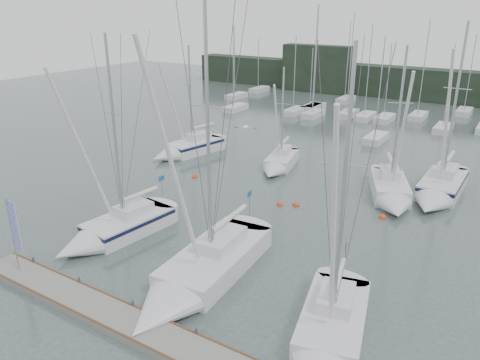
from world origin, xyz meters
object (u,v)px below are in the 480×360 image
(sailboat_mid_b, at_px, (278,164))
(buoy_b, at_px, (382,218))
(sailboat_mid_a, at_px, (184,149))
(sailboat_near_center, at_px, (192,281))
(sailboat_mid_c, at_px, (392,194))
(sailboat_near_right, at_px, (327,345))
(buoy_c, at_px, (195,177))
(dock_banner, at_px, (14,229))
(sailboat_mid_d, at_px, (438,191))
(sailboat_near_left, at_px, (109,233))
(buoy_a, at_px, (280,205))
(buoy_d, at_px, (296,205))

(sailboat_mid_b, bearing_deg, buoy_b, -37.89)
(sailboat_mid_a, bearing_deg, sailboat_near_center, -38.32)
(sailboat_mid_c, bearing_deg, sailboat_near_right, -105.07)
(buoy_c, relative_size, dock_banner, 0.12)
(sailboat_mid_b, relative_size, buoy_c, 19.35)
(sailboat_mid_d, bearing_deg, buoy_c, -160.69)
(buoy_b, bearing_deg, sailboat_mid_b, 154.79)
(sailboat_mid_a, distance_m, buoy_c, 6.72)
(sailboat_near_right, distance_m, sailboat_mid_a, 30.81)
(sailboat_mid_a, distance_m, sailboat_mid_b, 10.30)
(sailboat_mid_c, bearing_deg, sailboat_mid_b, 147.39)
(sailboat_near_right, height_order, sailboat_mid_d, sailboat_mid_d)
(sailboat_near_left, relative_size, sailboat_mid_c, 1.11)
(sailboat_near_center, bearing_deg, sailboat_near_left, 164.41)
(buoy_a, bearing_deg, buoy_b, 14.55)
(sailboat_near_right, bearing_deg, sailboat_near_left, 158.52)
(buoy_d, bearing_deg, buoy_a, -151.41)
(sailboat_near_center, relative_size, buoy_d, 29.11)
(sailboat_mid_c, relative_size, sailboat_mid_d, 0.88)
(sailboat_mid_d, relative_size, buoy_b, 26.07)
(dock_banner, height_order, buoy_d, dock_banner)
(sailboat_mid_b, bearing_deg, sailboat_mid_c, -23.21)
(sailboat_mid_b, height_order, dock_banner, sailboat_mid_b)
(sailboat_near_right, distance_m, sailboat_mid_c, 19.01)
(buoy_b, xyz_separation_m, dock_banner, (-15.24, -18.81, 3.01))
(sailboat_mid_d, height_order, buoy_a, sailboat_mid_d)
(sailboat_near_left, relative_size, sailboat_mid_b, 1.40)
(sailboat_mid_b, distance_m, sailboat_mid_d, 14.13)
(buoy_c, xyz_separation_m, dock_banner, (1.61, -18.34, 3.01))
(buoy_a, xyz_separation_m, dock_banner, (-7.81, -16.88, 3.01))
(sailboat_near_center, height_order, buoy_d, sailboat_near_center)
(sailboat_near_left, bearing_deg, sailboat_mid_b, 88.07)
(sailboat_mid_a, distance_m, buoy_d, 16.31)
(sailboat_near_right, bearing_deg, buoy_c, 128.43)
(sailboat_near_center, bearing_deg, sailboat_mid_a, 125.28)
(sailboat_near_right, xyz_separation_m, sailboat_mid_a, (-23.68, 19.71, 0.10))
(sailboat_mid_b, height_order, sailboat_mid_d, sailboat_mid_d)
(sailboat_mid_c, relative_size, dock_banner, 2.87)
(sailboat_mid_d, distance_m, dock_banner, 30.63)
(sailboat_mid_a, xyz_separation_m, sailboat_mid_c, (21.36, -0.84, -0.01))
(sailboat_mid_a, xyz_separation_m, buoy_a, (14.24, -6.09, -0.64))
(sailboat_mid_a, height_order, buoy_b, sailboat_mid_a)
(sailboat_mid_a, bearing_deg, sailboat_near_left, -54.52)
(sailboat_near_left, bearing_deg, sailboat_mid_a, 119.95)
(sailboat_mid_b, relative_size, buoy_d, 17.61)
(sailboat_mid_b, xyz_separation_m, sailboat_mid_d, (14.12, 0.53, 0.16))
(dock_banner, bearing_deg, buoy_a, 61.48)
(sailboat_mid_c, distance_m, buoy_a, 8.87)
(sailboat_mid_d, height_order, buoy_c, sailboat_mid_d)
(buoy_c, bearing_deg, sailboat_mid_c, 12.92)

